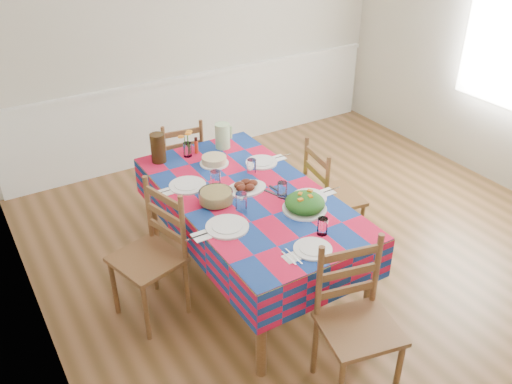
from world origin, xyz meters
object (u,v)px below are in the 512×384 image
(tea_pitcher, at_px, (158,148))
(chair_right, at_px, (329,198))
(green_pitcher, at_px, (223,136))
(chair_near, at_px, (356,323))
(meat_platter, at_px, (246,187))
(chair_far, at_px, (181,164))
(chair_left, at_px, (152,256))
(dining_table, at_px, (249,204))

(tea_pitcher, bearing_deg, chair_right, -35.69)
(green_pitcher, bearing_deg, chair_near, -95.61)
(meat_platter, distance_m, chair_right, 0.83)
(chair_far, distance_m, chair_right, 1.45)
(tea_pitcher, relative_size, chair_left, 0.24)
(chair_left, bearing_deg, meat_platter, 78.35)
(chair_near, height_order, chair_left, same)
(chair_far, bearing_deg, green_pitcher, 122.26)
(chair_near, bearing_deg, tea_pitcher, 112.79)
(chair_far, relative_size, chair_right, 0.94)
(meat_platter, relative_size, chair_right, 0.33)
(chair_near, height_order, chair_right, chair_near)
(green_pitcher, relative_size, chair_far, 0.24)
(meat_platter, bearing_deg, chair_left, -176.28)
(dining_table, xyz_separation_m, tea_pitcher, (-0.36, 0.82, 0.20))
(meat_platter, relative_size, green_pitcher, 1.47)
(chair_near, bearing_deg, meat_platter, 102.42)
(chair_near, height_order, chair_far, chair_near)
(dining_table, height_order, chair_far, chair_far)
(chair_near, xyz_separation_m, chair_right, (0.77, 1.24, -0.01))
(tea_pitcher, height_order, chair_right, tea_pitcher)
(tea_pitcher, height_order, chair_left, tea_pitcher)
(dining_table, bearing_deg, chair_left, 179.10)
(meat_platter, height_order, green_pitcher, green_pitcher)
(green_pitcher, distance_m, chair_far, 0.65)
(tea_pitcher, xyz_separation_m, chair_left, (-0.42, -0.81, -0.39))
(green_pitcher, height_order, chair_near, chair_near)
(chair_far, bearing_deg, meat_platter, 97.90)
(dining_table, height_order, tea_pitcher, tea_pitcher)
(tea_pitcher, distance_m, chair_left, 0.99)
(chair_near, relative_size, chair_right, 1.03)
(chair_near, xyz_separation_m, chair_left, (-0.79, 1.24, -0.00))
(tea_pitcher, distance_m, chair_far, 0.69)
(dining_table, xyz_separation_m, chair_near, (0.01, -1.23, -0.18))
(dining_table, distance_m, green_pitcher, 0.83)
(chair_right, bearing_deg, chair_far, 42.09)
(chair_near, distance_m, chair_far, 2.46)
(meat_platter, height_order, chair_left, chair_left)
(meat_platter, distance_m, green_pitcher, 0.75)
(chair_far, height_order, chair_right, chair_right)
(tea_pitcher, xyz_separation_m, chair_far, (0.35, 0.41, -0.43))
(chair_far, xyz_separation_m, chair_left, (-0.77, -1.22, 0.04))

